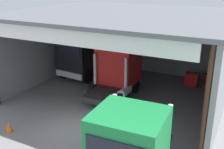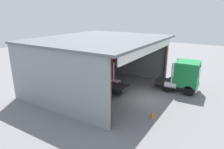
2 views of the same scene
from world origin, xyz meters
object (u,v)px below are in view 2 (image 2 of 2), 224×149
Objects in this scene: truck_green_center_right_bay at (184,76)px; oil_drum at (96,69)px; traffic_cone at (152,115)px; truck_red_yard_outside at (99,72)px; tool_cart at (95,71)px; truck_black_right_bay at (62,81)px.

oil_drum is (0.97, 12.10, -1.25)m from truck_green_center_right_bay.
truck_red_yard_outside is at bearing 68.69° from traffic_cone.
truck_red_yard_outside is at bearing -138.56° from tool_cart.
oil_drum is 1.69× the size of traffic_cone.
truck_red_yard_outside is 8.83× the size of traffic_cone.
truck_green_center_right_bay is 11.62m from tool_cart.
truck_black_right_bay reaches higher than traffic_cone.
truck_red_yard_outside reaches higher than truck_black_right_bay.
truck_red_yard_outside is 7.00m from oil_drum.
tool_cart is (4.23, 3.74, -1.47)m from truck_red_yard_outside.
truck_green_center_right_bay is 4.76× the size of oil_drum.
oil_drum is at bearing 36.80° from truck_red_yard_outside.
traffic_cone is at bearing -113.30° from truck_red_yard_outside.
traffic_cone is (-8.10, -11.39, -0.19)m from oil_drum.
oil_drum is at bearing 54.58° from traffic_cone.
traffic_cone is at bearing 101.64° from truck_black_right_bay.
truck_black_right_bay is 8.81m from traffic_cone.
truck_black_right_bay is at bearing 97.93° from traffic_cone.
truck_green_center_right_bay is at bearing -94.58° from oil_drum.
tool_cart is (-1.10, -0.55, 0.03)m from oil_drum.
truck_black_right_bay is at bearing -164.60° from tool_cart.
oil_drum reaches higher than traffic_cone.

